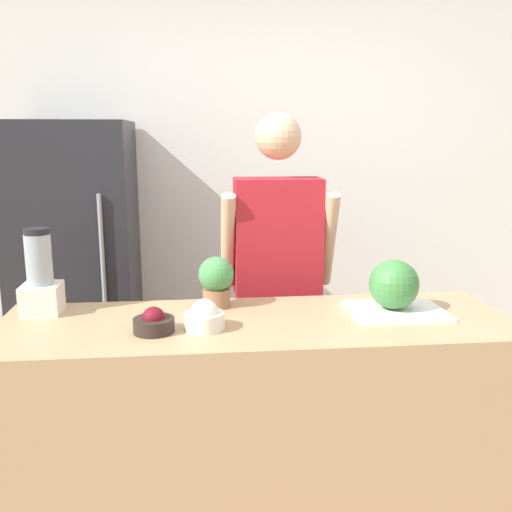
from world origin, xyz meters
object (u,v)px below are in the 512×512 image
Objects in this scene: watermelon at (394,284)px; potted_plant at (216,280)px; bowl_cherries at (154,323)px; bowl_cream at (204,317)px; refrigerator at (77,266)px; person at (277,283)px; blender at (40,279)px.

potted_plant is (-0.71, 0.14, 0.00)m from watermelon.
bowl_cherries is 1.01× the size of bowl_cream.
potted_plant is at bearing 168.64° from watermelon.
refrigerator is 7.84× the size of potted_plant.
bowl_cherries is 0.38m from potted_plant.
refrigerator is at bearing 149.77° from person.
watermelon reaches higher than bowl_cream.
person is 11.32× the size of bowl_cherries.
refrigerator is 8.34× the size of watermelon.
blender is at bearing 157.84° from bowl_cream.
bowl_cream is (-0.77, -0.13, -0.07)m from watermelon.
refrigerator reaches higher than potted_plant.
watermelon is 0.78m from bowl_cream.
blender is at bearing 149.13° from bowl_cherries.
bowl_cherries is at bearing -127.62° from person.
bowl_cream is 0.43× the size of blender.
potted_plant is at bearing -126.17° from person.
blender reaches higher than bowl_cherries.
person is at bearing 53.83° from potted_plant.
bowl_cream is 0.29m from potted_plant.
watermelon is 0.58× the size of blender.
refrigerator is 0.98× the size of person.
bowl_cherries is 0.43× the size of blender.
watermelon is at bearing -39.26° from refrigerator.
potted_plant is (-0.32, -0.44, 0.14)m from person.
bowl_cherries is (0.54, -1.37, 0.09)m from refrigerator.
refrigerator is 1.34m from potted_plant.
person is 0.71m from watermelon.
refrigerator is 4.83× the size of blender.
bowl_cream reaches higher than bowl_cherries.
watermelon is 0.96m from bowl_cherries.
refrigerator is 1.94m from watermelon.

